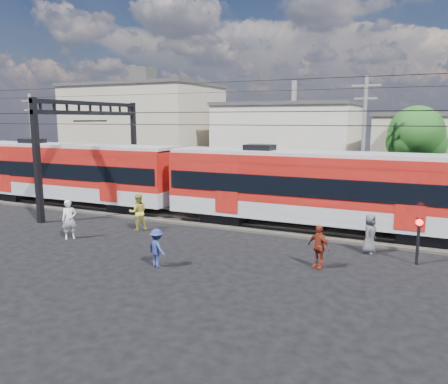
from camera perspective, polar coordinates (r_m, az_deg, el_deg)
The scene contains 17 objects.
ground at distance 18.06m, azimuth -8.99°, elevation -9.41°, with size 120.00×120.00×0.00m, color black.
track_bed at distance 24.83m, azimuth 1.27°, elevation -3.91°, with size 70.00×3.40×0.12m, color #2D2823.
rail_near at distance 24.13m, azimuth 0.56°, elevation -4.01°, with size 70.00×0.12×0.12m, color #59544C.
rail_far at distance 25.47m, azimuth 1.94°, elevation -3.29°, with size 70.00×0.12×0.12m, color #59544C.
commuter_train at distance 22.91m, azimuth 12.67°, elevation 0.70°, with size 50.30×3.08×4.17m.
catenary at distance 28.70m, azimuth -14.91°, elevation 7.83°, with size 70.00×9.30×7.52m.
building_west at distance 46.52m, azimuth -10.31°, elevation 7.92°, with size 14.28×10.20×9.30m.
building_midwest at distance 42.82m, azimuth 8.98°, elevation 6.50°, with size 12.24×12.24×7.30m.
utility_pole_mid at distance 29.42m, azimuth 17.76°, elevation 6.55°, with size 1.80×0.24×8.50m.
utility_pole_west at distance 42.33m, azimuth -23.78°, elevation 6.62°, with size 1.80×0.24×8.00m.
tree_near at distance 32.29m, azimuth 24.11°, elevation 6.63°, with size 3.82×3.64×6.72m.
pedestrian_a at distance 22.71m, azimuth -19.56°, elevation -3.40°, with size 0.70×0.46×1.92m, color silver.
pedestrian_b at distance 23.43m, azimuth -11.15°, elevation -2.60°, with size 0.95×0.74×1.96m, color gold.
pedestrian_c at distance 17.59m, azimuth -8.73°, elevation -7.25°, with size 1.01×0.58×1.56m, color navy.
pedestrian_d at distance 17.64m, azimuth 12.24°, elevation -7.00°, with size 1.02×0.43×1.75m, color maroon.
pedestrian_e at distance 20.15m, azimuth 18.50°, elevation -5.20°, with size 0.85×0.56×1.75m, color #46464A.
crossing_signal at distance 19.20m, azimuth 24.07°, elevation -4.84°, with size 0.28×0.28×1.93m.
Camera 1 is at (9.55, -14.18, 5.82)m, focal length 35.00 mm.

